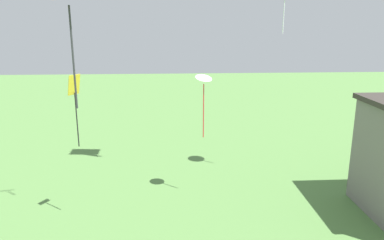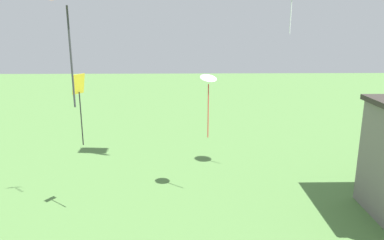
{
  "view_description": "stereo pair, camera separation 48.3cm",
  "coord_description": "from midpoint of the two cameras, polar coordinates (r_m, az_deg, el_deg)",
  "views": [
    {
      "loc": [
        -0.71,
        -3.75,
        8.65
      ],
      "look_at": [
        0.0,
        8.19,
        5.48
      ],
      "focal_mm": 35.0,
      "sensor_mm": 36.0,
      "label": 1
    },
    {
      "loc": [
        -0.23,
        -3.77,
        8.65
      ],
      "look_at": [
        0.0,
        8.19,
        5.48
      ],
      "focal_mm": 35.0,
      "sensor_mm": 36.0,
      "label": 2
    }
  ],
  "objects": [
    {
      "name": "kite_white_delta",
      "position": [
        17.69,
        1.02,
        5.74
      ],
      "size": [
        1.05,
        1.04,
        3.1
      ],
      "color": "white"
    },
    {
      "name": "kite_yellow_diamond",
      "position": [
        16.11,
        -18.21,
        3.24
      ],
      "size": [
        0.46,
        0.6,
        3.05
      ],
      "color": "yellow"
    }
  ]
}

